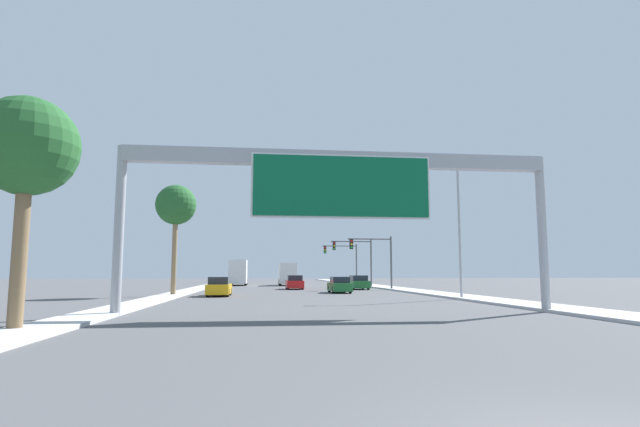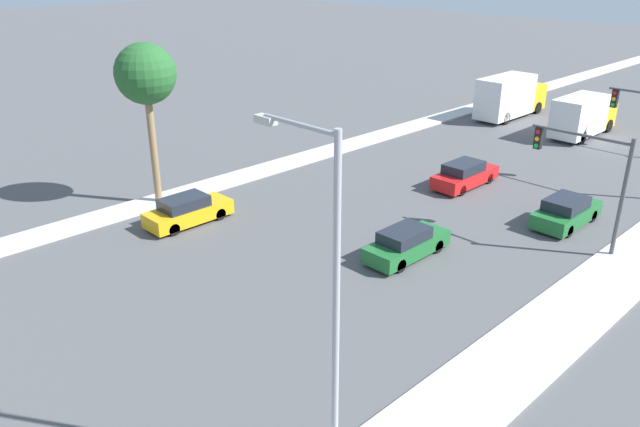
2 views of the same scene
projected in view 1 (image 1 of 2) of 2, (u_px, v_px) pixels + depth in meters
sidewalk_right at (376, 286)px, 65.46m from camera, size 3.00×120.00×0.15m
median_strip_left at (205, 287)px, 62.94m from camera, size 2.00×120.00×0.15m
sign_gantry at (341, 180)px, 23.34m from camera, size 20.33×0.73×7.55m
car_far_left at (294, 283)px, 55.52m from camera, size 1.81×4.79×1.55m
car_mid_left at (339, 285)px, 45.95m from camera, size 1.72×4.58×1.47m
car_far_right at (219, 287)px, 39.72m from camera, size 1.75×4.62×1.52m
car_mid_right at (358, 283)px, 55.18m from camera, size 1.89×4.50×1.53m
truck_box_primary at (238, 273)px, 71.86m from camera, size 2.45×8.11×3.59m
truck_box_secondary at (287, 274)px, 71.36m from camera, size 2.33×7.14×3.16m
traffic_light_near_intersection at (376, 253)px, 53.77m from camera, size 4.84×0.32×5.75m
traffic_light_mid_block at (358, 254)px, 63.65m from camera, size 5.30×0.32×6.09m
traffic_light_far_intersection at (345, 257)px, 73.52m from camera, size 5.19×0.32×6.03m
palm_tree_foreground at (27, 149)px, 16.38m from camera, size 3.28×3.28×7.66m
palm_tree_background at (176, 206)px, 40.48m from camera, size 3.25×3.25×8.96m
street_lamp_right at (455, 218)px, 35.63m from camera, size 2.84×0.28×9.77m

